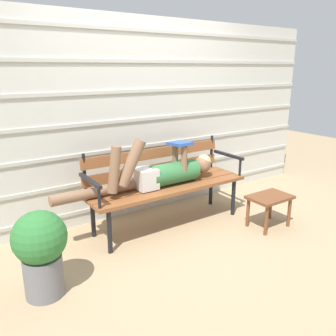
% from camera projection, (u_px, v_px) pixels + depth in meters
% --- Properties ---
extents(ground_plane, '(12.00, 12.00, 0.00)m').
position_uv_depth(ground_plane, '(173.00, 228.00, 3.66)').
color(ground_plane, tan).
extents(house_siding, '(5.15, 0.08, 2.16)m').
position_uv_depth(house_siding, '(141.00, 119.00, 3.87)').
color(house_siding, beige).
rests_on(house_siding, ground).
extents(park_bench, '(1.75, 0.52, 0.85)m').
position_uv_depth(park_bench, '(164.00, 180.00, 3.66)').
color(park_bench, brown).
rests_on(park_bench, ground).
extents(reclining_person, '(1.76, 0.26, 0.55)m').
position_uv_depth(reclining_person, '(161.00, 172.00, 3.52)').
color(reclining_person, '#33703D').
extents(footstool, '(0.45, 0.31, 0.35)m').
position_uv_depth(footstool, '(269.00, 202.00, 3.62)').
color(footstool, brown).
rests_on(footstool, ground).
extents(potted_plant, '(0.39, 0.39, 0.67)m').
position_uv_depth(potted_plant, '(41.00, 249.00, 2.48)').
color(potted_plant, slate).
rests_on(potted_plant, ground).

